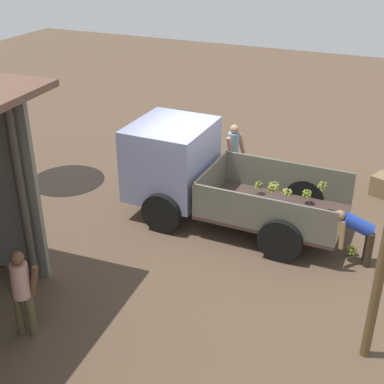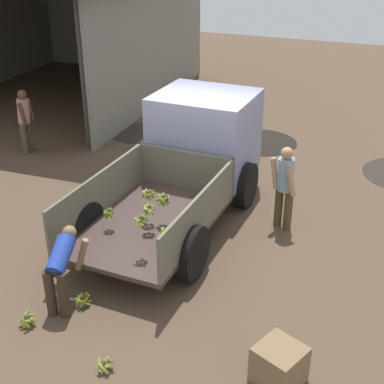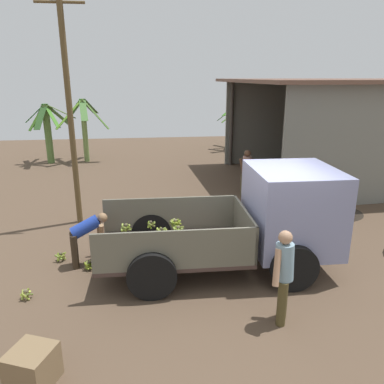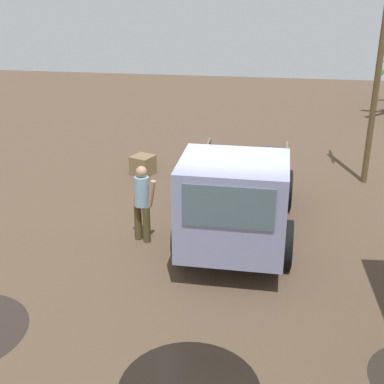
{
  "view_description": "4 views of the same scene",
  "coord_description": "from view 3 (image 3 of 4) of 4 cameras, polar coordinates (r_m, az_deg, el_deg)",
  "views": [
    {
      "loc": [
        -4.11,
        10.07,
        6.19
      ],
      "look_at": [
        -0.12,
        0.85,
        1.01
      ],
      "focal_mm": 50.0,
      "sensor_mm": 36.0,
      "label": 1
    },
    {
      "loc": [
        -8.71,
        -3.6,
        5.11
      ],
      "look_at": [
        -1.27,
        -0.52,
        1.03
      ],
      "focal_mm": 50.0,
      "sensor_mm": 36.0,
      "label": 2
    },
    {
      "loc": [
        -2.22,
        -6.95,
        3.9
      ],
      "look_at": [
        -1.22,
        0.84,
        1.46
      ],
      "focal_mm": 35.0,
      "sensor_mm": 36.0,
      "label": 3
    },
    {
      "loc": [
        9.45,
        0.59,
        5.24
      ],
      "look_at": [
        -0.02,
        -0.82,
        1.17
      ],
      "focal_mm": 50.0,
      "sensor_mm": 36.0,
      "label": 4
    }
  ],
  "objects": [
    {
      "name": "warehouse_shed",
      "position": [
        16.15,
        24.69,
        11.6
      ],
      "size": [
        9.28,
        7.65,
        3.8
      ],
      "rotation": [
        0.0,
        0.0,
        0.05
      ],
      "color": "slate",
      "rests_on": "ground"
    },
    {
      "name": "ground",
      "position": [
        8.27,
        9.37,
        -11.16
      ],
      "size": [
        36.0,
        36.0,
        0.0
      ],
      "primitive_type": "plane",
      "color": "brown"
    },
    {
      "name": "banana_palm_3",
      "position": [
        18.44,
        -16.07,
        9.47
      ],
      "size": [
        2.3,
        2.19,
        2.92
      ],
      "color": "olive",
      "rests_on": "ground"
    },
    {
      "name": "wooden_crate_0",
      "position": [
        5.79,
        -23.14,
        -23.33
      ],
      "size": [
        0.71,
        0.71,
        0.52
      ],
      "primitive_type": "cube",
      "rotation": [
        0.0,
        0.0,
        1.18
      ],
      "color": "brown",
      "rests_on": "ground"
    },
    {
      "name": "banana_palm_0",
      "position": [
        18.65,
        -21.1,
        8.67
      ],
      "size": [
        2.21,
        2.28,
        2.72
      ],
      "color": "#56773A",
      "rests_on": "ground"
    },
    {
      "name": "person_worker_loading",
      "position": [
        8.28,
        -15.97,
        -6.22
      ],
      "size": [
        0.83,
        0.62,
        1.13
      ],
      "rotation": [
        0.0,
        0.0,
        0.21
      ],
      "color": "#34281B",
      "rests_on": "ground"
    },
    {
      "name": "banana_bunch_on_ground_0",
      "position": [
        8.3,
        -15.36,
        -10.63
      ],
      "size": [
        0.25,
        0.25,
        0.2
      ],
      "color": "#4A4330",
      "rests_on": "ground"
    },
    {
      "name": "utility_pole",
      "position": [
        10.29,
        -18.17,
        12.04
      ],
      "size": [
        1.18,
        0.15,
        6.03
      ],
      "color": "brown",
      "rests_on": "ground"
    },
    {
      "name": "banana_bunch_on_ground_1",
      "position": [
        7.68,
        -23.96,
        -13.94
      ],
      "size": [
        0.24,
        0.23,
        0.2
      ],
      "color": "brown",
      "rests_on": "ground"
    },
    {
      "name": "mud_patch_2",
      "position": [
        12.01,
        20.87,
        -2.88
      ],
      "size": [
        1.62,
        1.62,
        0.01
      ],
      "primitive_type": "cylinder",
      "color": "black",
      "rests_on": "ground"
    },
    {
      "name": "banana_palm_2",
      "position": [
        20.82,
        7.51,
        10.5
      ],
      "size": [
        2.62,
        2.22,
        2.68
      ],
      "color": "#586642",
      "rests_on": "ground"
    },
    {
      "name": "banana_bunch_on_ground_2",
      "position": [
        8.84,
        -19.37,
        -9.18
      ],
      "size": [
        0.24,
        0.24,
        0.2
      ],
      "color": "brown",
      "rests_on": "ground"
    },
    {
      "name": "person_foreground_visitor",
      "position": [
        6.29,
        13.76,
        -11.82
      ],
      "size": [
        0.48,
        0.61,
        1.62
      ],
      "rotation": [
        0.0,
        0.0,
        2.7
      ],
      "color": "#493F20",
      "rests_on": "ground"
    },
    {
      "name": "person_bystander_near_shed",
      "position": [
        12.63,
        8.3,
        3.2
      ],
      "size": [
        0.61,
        0.36,
        1.59
      ],
      "rotation": [
        0.0,
        0.0,
        4.84
      ],
      "color": "#4B422B",
      "rests_on": "ground"
    },
    {
      "name": "cargo_truck",
      "position": [
        7.93,
        11.93,
        -3.56
      ],
      "size": [
        4.86,
        2.29,
        2.13
      ],
      "rotation": [
        0.0,
        0.0,
        -0.02
      ],
      "color": "#40302B",
      "rests_on": "ground"
    },
    {
      "name": "banana_palm_4",
      "position": [
        21.54,
        8.15,
        10.33
      ],
      "size": [
        2.51,
        2.57,
        2.51
      ],
      "color": "#426031",
      "rests_on": "ground"
    }
  ]
}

